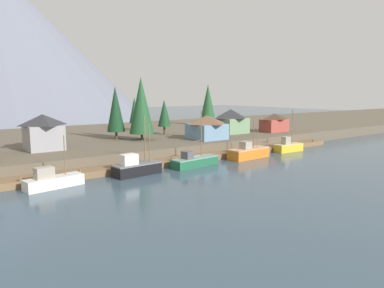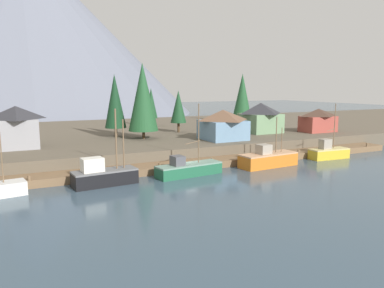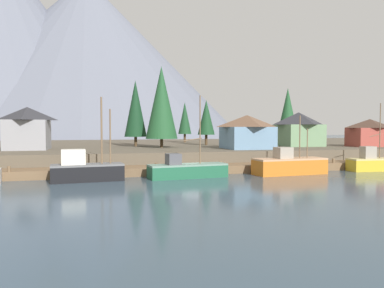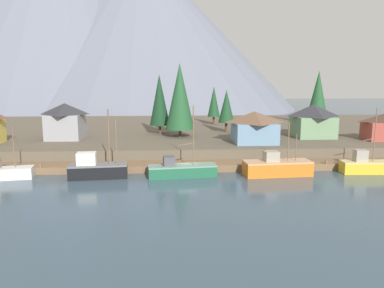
{
  "view_description": "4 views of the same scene",
  "coord_description": "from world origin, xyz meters",
  "px_view_note": "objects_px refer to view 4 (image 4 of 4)",
  "views": [
    {
      "loc": [
        -37.18,
        -50.59,
        12.72
      ],
      "look_at": [
        1.43,
        1.74,
        3.29
      ],
      "focal_mm": 33.6,
      "sensor_mm": 36.0,
      "label": 1
    },
    {
      "loc": [
        -21.21,
        -45.07,
        11.61
      ],
      "look_at": [
        1.7,
        2.01,
        3.52
      ],
      "focal_mm": 34.5,
      "sensor_mm": 36.0,
      "label": 2
    },
    {
      "loc": [
        -10.66,
        -43.15,
        5.73
      ],
      "look_at": [
        0.85,
        2.06,
        3.69
      ],
      "focal_mm": 34.64,
      "sensor_mm": 36.0,
      "label": 3
    },
    {
      "loc": [
        -2.11,
        -49.99,
        12.61
      ],
      "look_at": [
        1.0,
        3.96,
        3.41
      ],
      "focal_mm": 34.47,
      "sensor_mm": 36.0,
      "label": 4
    }
  ],
  "objects_px": {
    "fishing_boat_green": "(181,170)",
    "conifer_near_left": "(180,97)",
    "fishing_boat_yellow": "(365,166)",
    "house_blue": "(254,127)",
    "house_grey": "(65,121)",
    "fishing_boat_black": "(97,169)",
    "fishing_boat_orange": "(277,167)",
    "conifer_back_left": "(226,106)",
    "fishing_boat_white": "(0,172)",
    "conifer_mid_right": "(214,102)",
    "conifer_mid_left": "(160,100)",
    "conifer_near_right": "(318,94)",
    "house_green": "(313,120)"
  },
  "relations": [
    {
      "from": "conifer_near_left",
      "to": "conifer_near_right",
      "type": "xyz_separation_m",
      "value": [
        33.15,
        18.53,
        -0.32
      ]
    },
    {
      "from": "house_green",
      "to": "conifer_mid_right",
      "type": "distance_m",
      "value": 26.44
    },
    {
      "from": "fishing_boat_black",
      "to": "house_blue",
      "type": "xyz_separation_m",
      "value": [
        23.77,
        12.23,
        3.95
      ]
    },
    {
      "from": "house_blue",
      "to": "conifer_back_left",
      "type": "distance_m",
      "value": 13.51
    },
    {
      "from": "fishing_boat_black",
      "to": "conifer_near_right",
      "type": "height_order",
      "value": "conifer_near_right"
    },
    {
      "from": "conifer_back_left",
      "to": "conifer_near_left",
      "type": "bearing_deg",
      "value": -147.74
    },
    {
      "from": "fishing_boat_black",
      "to": "conifer_mid_right",
      "type": "bearing_deg",
      "value": 57.18
    },
    {
      "from": "house_blue",
      "to": "house_green",
      "type": "bearing_deg",
      "value": 24.64
    },
    {
      "from": "fishing_boat_black",
      "to": "fishing_boat_green",
      "type": "relative_size",
      "value": 0.96
    },
    {
      "from": "fishing_boat_orange",
      "to": "conifer_back_left",
      "type": "bearing_deg",
      "value": 92.57
    },
    {
      "from": "fishing_boat_green",
      "to": "house_grey",
      "type": "distance_m",
      "value": 27.47
    },
    {
      "from": "conifer_back_left",
      "to": "conifer_mid_left",
      "type": "bearing_deg",
      "value": -173.86
    },
    {
      "from": "house_blue",
      "to": "fishing_boat_black",
      "type": "bearing_deg",
      "value": -152.77
    },
    {
      "from": "house_blue",
      "to": "house_grey",
      "type": "relative_size",
      "value": 1.07
    },
    {
      "from": "house_blue",
      "to": "house_grey",
      "type": "height_order",
      "value": "house_grey"
    },
    {
      "from": "house_grey",
      "to": "conifer_mid_left",
      "type": "relative_size",
      "value": 0.59
    },
    {
      "from": "fishing_boat_black",
      "to": "house_grey",
      "type": "height_order",
      "value": "fishing_boat_black"
    },
    {
      "from": "fishing_boat_white",
      "to": "fishing_boat_green",
      "type": "xyz_separation_m",
      "value": [
        23.65,
        -0.06,
        -0.07
      ]
    },
    {
      "from": "conifer_near_right",
      "to": "house_green",
      "type": "bearing_deg",
      "value": -113.78
    },
    {
      "from": "fishing_boat_orange",
      "to": "house_blue",
      "type": "xyz_separation_m",
      "value": [
        -0.42,
        12.36,
        4.03
      ]
    },
    {
      "from": "fishing_boat_black",
      "to": "house_green",
      "type": "bearing_deg",
      "value": 20.85
    },
    {
      "from": "conifer_near_right",
      "to": "conifer_mid_left",
      "type": "relative_size",
      "value": 1.1
    },
    {
      "from": "fishing_boat_green",
      "to": "fishing_boat_yellow",
      "type": "distance_m",
      "value": 25.67
    },
    {
      "from": "fishing_boat_yellow",
      "to": "conifer_mid_right",
      "type": "relative_size",
      "value": 1.01
    },
    {
      "from": "fishing_boat_white",
      "to": "conifer_mid_right",
      "type": "relative_size",
      "value": 0.89
    },
    {
      "from": "conifer_mid_left",
      "to": "fishing_boat_black",
      "type": "bearing_deg",
      "value": -107.97
    },
    {
      "from": "fishing_boat_yellow",
      "to": "conifer_mid_right",
      "type": "bearing_deg",
      "value": 116.65
    },
    {
      "from": "house_green",
      "to": "house_blue",
      "type": "bearing_deg",
      "value": -155.36
    },
    {
      "from": "house_grey",
      "to": "conifer_mid_right",
      "type": "height_order",
      "value": "conifer_mid_right"
    },
    {
      "from": "fishing_boat_black",
      "to": "conifer_near_left",
      "type": "xyz_separation_m",
      "value": [
        11.54,
        19.24,
        8.68
      ]
    },
    {
      "from": "house_blue",
      "to": "house_grey",
      "type": "distance_m",
      "value": 33.12
    },
    {
      "from": "fishing_boat_orange",
      "to": "conifer_mid_right",
      "type": "xyz_separation_m",
      "value": [
        -4.13,
        38.97,
        6.73
      ]
    },
    {
      "from": "fishing_boat_white",
      "to": "conifer_near_right",
      "type": "xyz_separation_m",
      "value": [
        57.15,
        37.8,
        8.58
      ]
    },
    {
      "from": "fishing_boat_green",
      "to": "conifer_near_right",
      "type": "relative_size",
      "value": 0.75
    },
    {
      "from": "conifer_mid_right",
      "to": "conifer_mid_left",
      "type": "bearing_deg",
      "value": -129.33
    },
    {
      "from": "fishing_boat_green",
      "to": "conifer_mid_right",
      "type": "distance_m",
      "value": 40.52
    },
    {
      "from": "fishing_boat_green",
      "to": "conifer_near_left",
      "type": "bearing_deg",
      "value": 82.05
    },
    {
      "from": "fishing_boat_yellow",
      "to": "house_blue",
      "type": "xyz_separation_m",
      "value": [
        -13.09,
        11.79,
        4.11
      ]
    },
    {
      "from": "fishing_boat_green",
      "to": "fishing_boat_yellow",
      "type": "height_order",
      "value": "fishing_boat_green"
    },
    {
      "from": "fishing_boat_orange",
      "to": "conifer_mid_right",
      "type": "relative_size",
      "value": 1.04
    },
    {
      "from": "conifer_mid_left",
      "to": "fishing_boat_green",
      "type": "bearing_deg",
      "value": -81.7
    },
    {
      "from": "fishing_boat_yellow",
      "to": "conifer_near_right",
      "type": "bearing_deg",
      "value": 81.17
    },
    {
      "from": "house_green",
      "to": "fishing_boat_green",
      "type": "bearing_deg",
      "value": -144.11
    },
    {
      "from": "conifer_back_left",
      "to": "fishing_boat_yellow",
      "type": "bearing_deg",
      "value": -57.37
    },
    {
      "from": "house_blue",
      "to": "fishing_boat_yellow",
      "type": "bearing_deg",
      "value": -42.01
    },
    {
      "from": "conifer_near_left",
      "to": "fishing_boat_black",
      "type": "bearing_deg",
      "value": -120.95
    },
    {
      "from": "fishing_boat_yellow",
      "to": "conifer_back_left",
      "type": "bearing_deg",
      "value": 125.65
    },
    {
      "from": "conifer_mid_right",
      "to": "fishing_boat_yellow",
      "type": "bearing_deg",
      "value": -66.37
    },
    {
      "from": "fishing_boat_orange",
      "to": "conifer_mid_left",
      "type": "relative_size",
      "value": 0.81
    },
    {
      "from": "house_grey",
      "to": "fishing_boat_white",
      "type": "bearing_deg",
      "value": -101.32
    }
  ]
}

